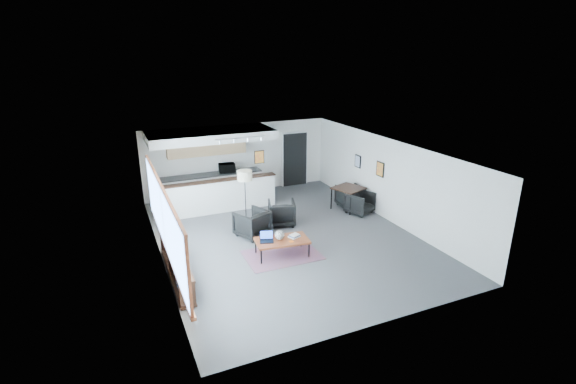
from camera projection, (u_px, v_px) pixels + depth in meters
name	position (u px, v px, depth m)	size (l,w,h in m)	color
room	(286.00, 195.00, 11.74)	(7.02, 9.02, 2.62)	#4B4B4E
window	(164.00, 220.00, 9.59)	(0.10, 5.95, 1.66)	#8CBFFF
console	(176.00, 265.00, 9.89)	(0.35, 3.00, 0.80)	black
kitchenette	(212.00, 165.00, 14.47)	(4.20, 1.96, 2.60)	white
doorway	(295.00, 159.00, 16.52)	(1.10, 0.12, 2.15)	black
track_light	(241.00, 139.00, 13.03)	(1.60, 0.07, 0.15)	silver
wall_art_lower	(380.00, 169.00, 13.33)	(0.03, 0.38, 0.48)	black
wall_art_upper	(358.00, 161.00, 14.48)	(0.03, 0.34, 0.44)	black
kilim_rug	(282.00, 255.00, 11.07)	(1.96, 1.35, 0.01)	#633A4D
coffee_table	(282.00, 241.00, 10.94)	(1.47, 0.91, 0.45)	brown
laptop	(267.00, 238.00, 10.85)	(0.43, 0.38, 0.25)	black
ceramic_pot	(280.00, 235.00, 10.89)	(0.25, 0.25, 0.25)	gray
book_stack	(294.00, 236.00, 11.05)	(0.34, 0.31, 0.09)	silver
coaster	(291.00, 241.00, 10.81)	(0.12, 0.12, 0.01)	#E5590C
armchair_left	(252.00, 222.00, 12.08)	(0.84, 0.79, 0.86)	black
armchair_right	(282.00, 212.00, 12.92)	(0.80, 0.75, 0.83)	black
floor_lamp	(245.00, 177.00, 12.94)	(0.60, 0.60, 1.63)	black
dining_table	(348.00, 189.00, 14.08)	(1.17, 1.17, 0.76)	black
dining_chair_near	(360.00, 203.00, 13.83)	(0.66, 0.61, 0.68)	black
dining_chair_far	(350.00, 197.00, 14.38)	(0.68, 0.64, 0.70)	black
microwave	(227.00, 167.00, 15.19)	(0.57, 0.32, 0.39)	black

